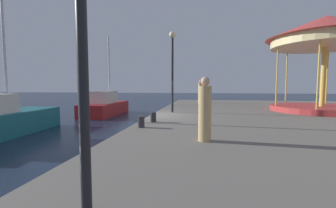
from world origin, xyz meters
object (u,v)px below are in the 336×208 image
(bollard_south, at_px, (153,117))
(bollard_north, at_px, (141,122))
(sailboat_red, at_px, (105,106))
(lamp_post_mid_promenade, at_px, (172,57))
(person_far_corner, at_px, (200,92))
(person_mid_promenade, at_px, (205,111))
(carousel, at_px, (325,41))

(bollard_south, height_order, bollard_north, same)
(sailboat_red, height_order, lamp_post_mid_promenade, sailboat_red)
(bollard_north, bearing_deg, lamp_post_mid_promenade, 84.45)
(person_far_corner, bearing_deg, bollard_south, -99.07)
(bollard_north, relative_size, person_mid_promenade, 0.23)
(person_mid_promenade, bearing_deg, bollard_north, 143.35)
(sailboat_red, distance_m, bollard_south, 9.44)
(lamp_post_mid_promenade, distance_m, bollard_north, 5.50)
(lamp_post_mid_promenade, bearing_deg, sailboat_red, 144.76)
(carousel, height_order, person_mid_promenade, carousel)
(bollard_north, distance_m, person_mid_promenade, 2.81)
(bollard_north, bearing_deg, person_mid_promenade, -36.65)
(lamp_post_mid_promenade, relative_size, bollard_north, 11.00)
(carousel, relative_size, bollard_south, 15.71)
(lamp_post_mid_promenade, relative_size, person_mid_promenade, 2.58)
(lamp_post_mid_promenade, distance_m, bollard_south, 4.48)
(bollard_south, bearing_deg, person_far_corner, 80.93)
(bollard_south, bearing_deg, lamp_post_mid_promenade, 85.08)
(carousel, xyz_separation_m, bollard_north, (-8.89, -6.56, -3.80))
(lamp_post_mid_promenade, height_order, person_mid_promenade, lamp_post_mid_promenade)
(lamp_post_mid_promenade, distance_m, person_far_corner, 7.60)
(sailboat_red, bearing_deg, person_mid_promenade, -54.07)
(sailboat_red, xyz_separation_m, bollard_north, (5.40, -8.86, 0.29))
(carousel, xyz_separation_m, person_far_corner, (-7.03, 5.32, -3.08))
(sailboat_red, height_order, bollard_south, sailboat_red)
(person_far_corner, distance_m, person_mid_promenade, 13.53)
(lamp_post_mid_promenade, height_order, person_far_corner, lamp_post_mid_promenade)
(carousel, relative_size, bollard_north, 15.71)
(lamp_post_mid_promenade, bearing_deg, bollard_north, -95.55)
(bollard_north, height_order, person_far_corner, person_far_corner)
(carousel, bearing_deg, bollard_south, -148.60)
(person_far_corner, bearing_deg, carousel, -37.11)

